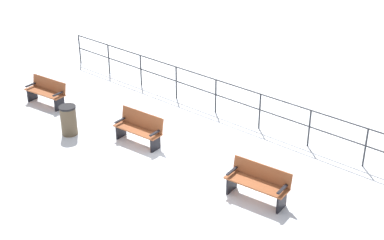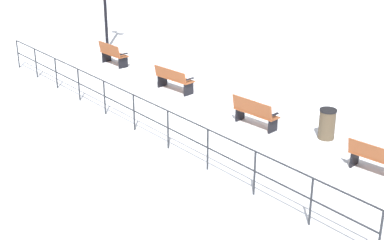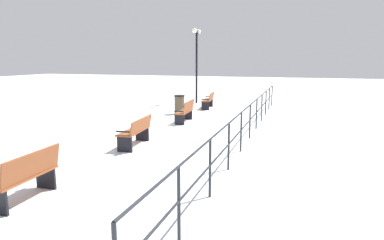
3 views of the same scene
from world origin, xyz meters
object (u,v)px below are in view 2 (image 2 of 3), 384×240
bench_nearest (377,158)px  bench_second (255,112)px  bench_fourth (113,54)px  bench_third (174,79)px  trash_bin (327,124)px

bench_nearest → bench_second: (-0.15, 4.21, 0.02)m
bench_second → bench_fourth: size_ratio=1.08×
bench_nearest → bench_fourth: (0.03, 12.62, 0.03)m
bench_fourth → bench_third: bearing=-93.1°
bench_third → trash_bin: 6.23m
bench_nearest → bench_third: (-0.03, 8.41, 0.01)m
bench_nearest → bench_second: 4.21m
bench_fourth → trash_bin: 10.41m
trash_bin → bench_fourth: bearing=94.5°
bench_nearest → bench_fourth: bearing=83.6°
bench_nearest → trash_bin: bearing=63.1°
trash_bin → bench_second: bearing=117.0°
bench_second → bench_third: bench_second is taller
bench_second → bench_fourth: 8.42m
bench_second → trash_bin: bearing=-67.3°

